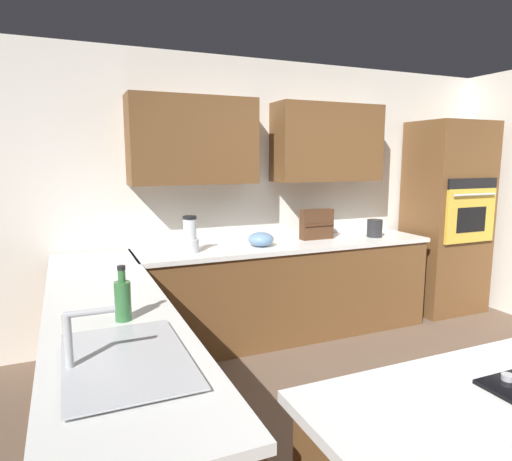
{
  "coord_description": "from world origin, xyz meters",
  "views": [
    {
      "loc": [
        2.0,
        1.94,
        1.68
      ],
      "look_at": [
        0.65,
        -1.22,
        1.13
      ],
      "focal_mm": 31.43,
      "sensor_mm": 36.0,
      "label": 1
    }
  ],
  "objects_px": {
    "sink_unit": "(124,359)",
    "spice_rack": "(317,224)",
    "kettle": "(375,228)",
    "dish_soap_bottle": "(123,299)",
    "blender": "(190,237)",
    "mixing_bowl": "(261,239)",
    "wall_oven": "(447,218)"
  },
  "relations": [
    {
      "from": "wall_oven",
      "to": "blender",
      "type": "height_order",
      "value": "wall_oven"
    },
    {
      "from": "sink_unit",
      "to": "mixing_bowl",
      "type": "xyz_separation_m",
      "value": [
        -1.43,
        -1.92,
        0.05
      ]
    },
    {
      "from": "blender",
      "to": "dish_soap_bottle",
      "type": "xyz_separation_m",
      "value": [
        0.72,
        1.44,
        -0.02
      ]
    },
    {
      "from": "sink_unit",
      "to": "mixing_bowl",
      "type": "bearing_deg",
      "value": -126.59
    },
    {
      "from": "blender",
      "to": "dish_soap_bottle",
      "type": "bearing_deg",
      "value": 63.5
    },
    {
      "from": "blender",
      "to": "mixing_bowl",
      "type": "xyz_separation_m",
      "value": [
        -0.65,
        0.0,
        -0.07
      ]
    },
    {
      "from": "sink_unit",
      "to": "dish_soap_bottle",
      "type": "distance_m",
      "value": 0.49
    },
    {
      "from": "blender",
      "to": "kettle",
      "type": "distance_m",
      "value": 1.9
    },
    {
      "from": "spice_rack",
      "to": "dish_soap_bottle",
      "type": "distance_m",
      "value": 2.56
    },
    {
      "from": "spice_rack",
      "to": "dish_soap_bottle",
      "type": "relative_size",
      "value": 1.21
    },
    {
      "from": "wall_oven",
      "to": "spice_rack",
      "type": "height_order",
      "value": "wall_oven"
    },
    {
      "from": "mixing_bowl",
      "to": "blender",
      "type": "bearing_deg",
      "value": -0.0
    },
    {
      "from": "sink_unit",
      "to": "spice_rack",
      "type": "relative_size",
      "value": 2.12
    },
    {
      "from": "blender",
      "to": "wall_oven",
      "type": "bearing_deg",
      "value": -179.2
    },
    {
      "from": "sink_unit",
      "to": "blender",
      "type": "relative_size",
      "value": 2.28
    },
    {
      "from": "sink_unit",
      "to": "dish_soap_bottle",
      "type": "height_order",
      "value": "dish_soap_bottle"
    },
    {
      "from": "blender",
      "to": "kettle",
      "type": "xyz_separation_m",
      "value": [
        -1.9,
        0.0,
        -0.04
      ]
    },
    {
      "from": "mixing_bowl",
      "to": "dish_soap_bottle",
      "type": "distance_m",
      "value": 1.99
    },
    {
      "from": "mixing_bowl",
      "to": "spice_rack",
      "type": "xyz_separation_m",
      "value": [
        -0.65,
        -0.12,
        0.08
      ]
    },
    {
      "from": "spice_rack",
      "to": "dish_soap_bottle",
      "type": "height_order",
      "value": "spice_rack"
    },
    {
      "from": "wall_oven",
      "to": "kettle",
      "type": "bearing_deg",
      "value": 2.32
    },
    {
      "from": "sink_unit",
      "to": "dish_soap_bottle",
      "type": "xyz_separation_m",
      "value": [
        -0.06,
        -0.48,
        0.09
      ]
    },
    {
      "from": "sink_unit",
      "to": "blender",
      "type": "bearing_deg",
      "value": -112.03
    },
    {
      "from": "mixing_bowl",
      "to": "kettle",
      "type": "relative_size",
      "value": 1.32
    },
    {
      "from": "wall_oven",
      "to": "spice_rack",
      "type": "relative_size",
      "value": 6.26
    },
    {
      "from": "dish_soap_bottle",
      "to": "mixing_bowl",
      "type": "bearing_deg",
      "value": -133.49
    },
    {
      "from": "kettle",
      "to": "spice_rack",
      "type": "bearing_deg",
      "value": -11.74
    },
    {
      "from": "wall_oven",
      "to": "dish_soap_bottle",
      "type": "distance_m",
      "value": 3.91
    },
    {
      "from": "wall_oven",
      "to": "blender",
      "type": "xyz_separation_m",
      "value": [
        2.9,
        0.04,
        -0.0
      ]
    },
    {
      "from": "blender",
      "to": "spice_rack",
      "type": "xyz_separation_m",
      "value": [
        -1.3,
        -0.12,
        0.01
      ]
    },
    {
      "from": "dish_soap_bottle",
      "to": "sink_unit",
      "type": "bearing_deg",
      "value": 83.05
    },
    {
      "from": "sink_unit",
      "to": "mixing_bowl",
      "type": "relative_size",
      "value": 3.01
    }
  ]
}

